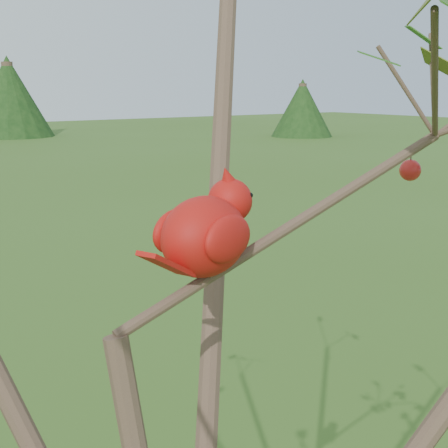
# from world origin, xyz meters

# --- Properties ---
(crabapple_tree) EXTENTS (2.35, 2.05, 2.95)m
(crabapple_tree) POSITION_xyz_m (0.03, -0.02, 2.12)
(crabapple_tree) COLOR #443224
(crabapple_tree) RESTS_ON ground
(cardinal) EXTENTS (0.24, 0.15, 0.17)m
(cardinal) POSITION_xyz_m (0.10, 0.09, 2.08)
(cardinal) COLOR #B8170F
(cardinal) RESTS_ON ground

